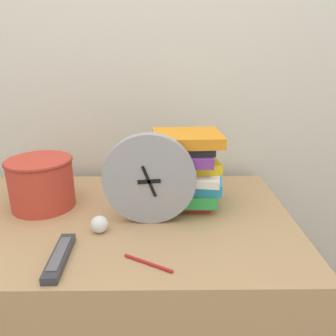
{
  "coord_description": "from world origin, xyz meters",
  "views": [
    {
      "loc": [
        0.16,
        -0.58,
        1.24
      ],
      "look_at": [
        0.17,
        0.37,
        0.9
      ],
      "focal_mm": 35.0,
      "sensor_mm": 36.0,
      "label": 1
    }
  ],
  "objects_px": {
    "book_stack": "(185,168)",
    "crumpled_paper_ball": "(99,224)",
    "desk_clock": "(149,180)",
    "tv_remote": "(60,257)",
    "basket": "(41,182)",
    "pen": "(148,263)"
  },
  "relations": [
    {
      "from": "book_stack",
      "to": "crumpled_paper_ball",
      "type": "distance_m",
      "value": 0.33
    },
    {
      "from": "desk_clock",
      "to": "tv_remote",
      "type": "height_order",
      "value": "desk_clock"
    },
    {
      "from": "basket",
      "to": "crumpled_paper_ball",
      "type": "distance_m",
      "value": 0.28
    },
    {
      "from": "pen",
      "to": "tv_remote",
      "type": "bearing_deg",
      "value": 175.22
    },
    {
      "from": "desk_clock",
      "to": "book_stack",
      "type": "bearing_deg",
      "value": 46.99
    },
    {
      "from": "book_stack",
      "to": "basket",
      "type": "height_order",
      "value": "book_stack"
    },
    {
      "from": "tv_remote",
      "to": "pen",
      "type": "xyz_separation_m",
      "value": [
        0.22,
        -0.02,
        -0.01
      ]
    },
    {
      "from": "basket",
      "to": "tv_remote",
      "type": "distance_m",
      "value": 0.35
    },
    {
      "from": "book_stack",
      "to": "tv_remote",
      "type": "distance_m",
      "value": 0.47
    },
    {
      "from": "tv_remote",
      "to": "crumpled_paper_ball",
      "type": "xyz_separation_m",
      "value": [
        0.07,
        0.14,
        0.01
      ]
    },
    {
      "from": "desk_clock",
      "to": "tv_remote",
      "type": "xyz_separation_m",
      "value": [
        -0.21,
        -0.2,
        -0.13
      ]
    },
    {
      "from": "book_stack",
      "to": "crumpled_paper_ball",
      "type": "xyz_separation_m",
      "value": [
        -0.25,
        -0.18,
        -0.1
      ]
    },
    {
      "from": "basket",
      "to": "crumpled_paper_ball",
      "type": "bearing_deg",
      "value": -38.13
    },
    {
      "from": "desk_clock",
      "to": "basket",
      "type": "relative_size",
      "value": 1.29
    },
    {
      "from": "desk_clock",
      "to": "basket",
      "type": "bearing_deg",
      "value": 162.93
    },
    {
      "from": "tv_remote",
      "to": "pen",
      "type": "bearing_deg",
      "value": -4.78
    },
    {
      "from": "tv_remote",
      "to": "desk_clock",
      "type": "bearing_deg",
      "value": 42.51
    },
    {
      "from": "tv_remote",
      "to": "crumpled_paper_ball",
      "type": "relative_size",
      "value": 3.88
    },
    {
      "from": "pen",
      "to": "crumpled_paper_ball",
      "type": "bearing_deg",
      "value": 133.2
    },
    {
      "from": "basket",
      "to": "crumpled_paper_ball",
      "type": "height_order",
      "value": "basket"
    },
    {
      "from": "basket",
      "to": "pen",
      "type": "xyz_separation_m",
      "value": [
        0.36,
        -0.32,
        -0.08
      ]
    },
    {
      "from": "desk_clock",
      "to": "basket",
      "type": "height_order",
      "value": "desk_clock"
    }
  ]
}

